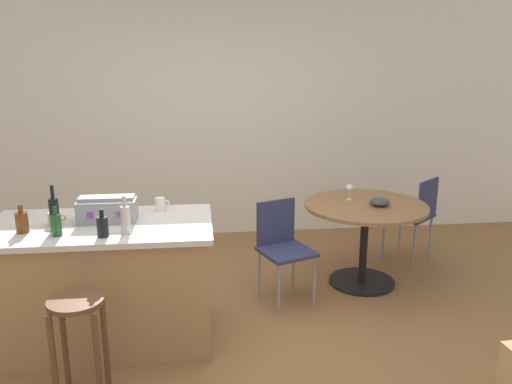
% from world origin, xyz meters
% --- Properties ---
extents(ground_plane, '(8.80, 8.80, 0.00)m').
position_xyz_m(ground_plane, '(0.00, 0.00, 0.00)').
color(ground_plane, olive).
extents(back_wall, '(8.00, 0.10, 2.70)m').
position_xyz_m(back_wall, '(0.00, 2.46, 1.35)').
color(back_wall, silver).
rests_on(back_wall, ground_plane).
extents(kitchen_island, '(1.56, 0.83, 0.90)m').
position_xyz_m(kitchen_island, '(-0.86, 0.14, 0.45)').
color(kitchen_island, '#A37A4C').
rests_on(kitchen_island, ground_plane).
extents(wooden_stool, '(0.33, 0.33, 0.68)m').
position_xyz_m(wooden_stool, '(-0.89, -0.56, 0.49)').
color(wooden_stool, brown).
rests_on(wooden_stool, ground_plane).
extents(dining_table, '(1.09, 1.09, 0.76)m').
position_xyz_m(dining_table, '(1.30, 0.89, 0.58)').
color(dining_table, black).
rests_on(dining_table, ground_plane).
extents(folding_chair_near, '(0.52, 0.52, 0.85)m').
position_xyz_m(folding_chair_near, '(0.52, 0.66, 0.50)').
color(folding_chair_near, navy).
rests_on(folding_chair_near, ground_plane).
extents(folding_chair_far, '(0.56, 0.56, 0.87)m').
position_xyz_m(folding_chair_far, '(1.98, 1.35, 0.51)').
color(folding_chair_far, navy).
rests_on(folding_chair_far, ground_plane).
extents(toolbox, '(0.40, 0.21, 0.18)m').
position_xyz_m(toolbox, '(-0.81, 0.20, 0.99)').
color(toolbox, gray).
rests_on(toolbox, kitchen_island).
extents(bottle_0, '(0.06, 0.06, 0.32)m').
position_xyz_m(bottle_0, '(-1.12, 0.02, 1.02)').
color(bottle_0, black).
rests_on(bottle_0, kitchen_island).
extents(bottle_1, '(0.06, 0.06, 0.20)m').
position_xyz_m(bottle_1, '(-1.09, -0.08, 0.98)').
color(bottle_1, '#194C23').
rests_on(bottle_1, kitchen_island).
extents(bottle_2, '(0.07, 0.07, 0.18)m').
position_xyz_m(bottle_2, '(-0.79, -0.13, 0.97)').
color(bottle_2, black).
rests_on(bottle_2, kitchen_island).
extents(bottle_3, '(0.08, 0.08, 0.19)m').
position_xyz_m(bottle_3, '(-1.33, 0.02, 0.97)').
color(bottle_3, '#603314').
rests_on(bottle_3, kitchen_island).
extents(bottle_4, '(0.06, 0.06, 0.26)m').
position_xyz_m(bottle_4, '(-0.65, -0.09, 1.00)').
color(bottle_4, '#B7B2AD').
rests_on(bottle_4, kitchen_island).
extents(cup_0, '(0.11, 0.07, 0.10)m').
position_xyz_m(cup_0, '(-0.46, 0.41, 0.95)').
color(cup_0, white).
rests_on(cup_0, kitchen_island).
extents(cup_1, '(0.12, 0.09, 0.09)m').
position_xyz_m(cup_1, '(-1.16, 0.16, 0.94)').
color(cup_1, tan).
rests_on(cup_1, kitchen_island).
extents(wine_glass, '(0.07, 0.07, 0.14)m').
position_xyz_m(wine_glass, '(1.20, 1.05, 0.86)').
color(wine_glass, silver).
rests_on(wine_glass, dining_table).
extents(serving_bowl, '(0.18, 0.18, 0.07)m').
position_xyz_m(serving_bowl, '(1.41, 0.83, 0.79)').
color(serving_bowl, '#383838').
rests_on(serving_bowl, dining_table).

